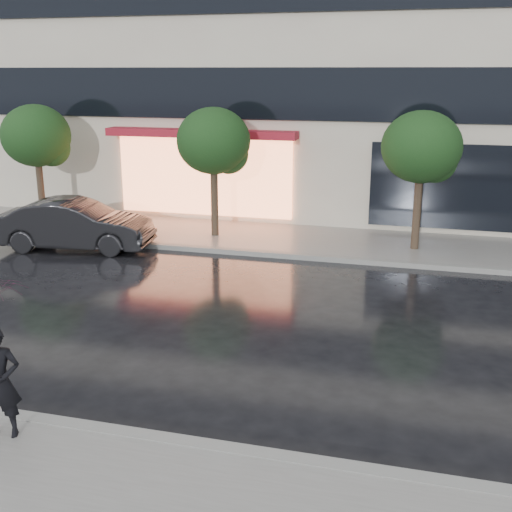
% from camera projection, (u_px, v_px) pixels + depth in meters
% --- Properties ---
extents(ground, '(120.00, 120.00, 0.00)m').
position_uv_depth(ground, '(193.00, 411.00, 9.83)').
color(ground, black).
rests_on(ground, ground).
extents(sidewalk_far, '(60.00, 3.50, 0.12)m').
position_uv_depth(sidewalk_far, '(312.00, 241.00, 19.32)').
color(sidewalk_far, slate).
rests_on(sidewalk_far, ground).
extents(curb_near, '(60.00, 0.25, 0.14)m').
position_uv_depth(curb_near, '(167.00, 442.00, 8.89)').
color(curb_near, gray).
rests_on(curb_near, ground).
extents(curb_far, '(60.00, 0.25, 0.14)m').
position_uv_depth(curb_far, '(301.00, 256.00, 17.69)').
color(curb_far, gray).
rests_on(curb_far, ground).
extents(tree_far_west, '(2.20, 2.20, 3.99)m').
position_uv_depth(tree_far_west, '(38.00, 138.00, 20.55)').
color(tree_far_west, '#33261C').
rests_on(tree_far_west, ground).
extents(tree_mid_west, '(2.20, 2.20, 3.99)m').
position_uv_depth(tree_mid_west, '(216.00, 143.00, 19.05)').
color(tree_mid_west, '#33261C').
rests_on(tree_mid_west, ground).
extents(tree_mid_east, '(2.20, 2.20, 3.99)m').
position_uv_depth(tree_mid_east, '(424.00, 150.00, 17.55)').
color(tree_mid_east, '#33261C').
rests_on(tree_mid_east, ground).
extents(parked_car, '(4.57, 2.13, 1.45)m').
position_uv_depth(parked_car, '(75.00, 225.00, 18.50)').
color(parked_car, black).
rests_on(parked_car, ground).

